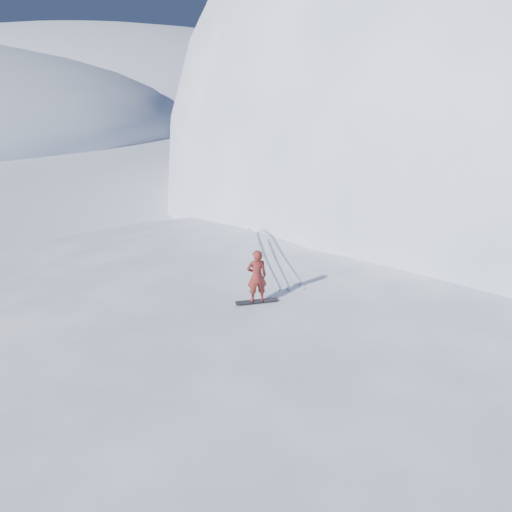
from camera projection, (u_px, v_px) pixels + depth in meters
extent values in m
plane|color=white|center=(310.00, 409.00, 13.10)|extent=(400.00, 400.00, 0.00)
ellipsoid|color=white|center=(327.00, 348.00, 15.88)|extent=(36.00, 28.00, 4.80)
ellipsoid|color=white|center=(415.00, 206.00, 31.72)|extent=(28.00, 24.00, 18.00)
ellipsoid|color=white|center=(91.00, 103.00, 113.47)|extent=(140.00, 90.00, 36.00)
ellipsoid|color=white|center=(158.00, 468.00, 11.17)|extent=(6.00, 5.40, 0.80)
ellipsoid|color=white|center=(242.00, 307.00, 18.58)|extent=(7.00, 6.30, 1.00)
ellipsoid|color=white|center=(483.00, 330.00, 16.93)|extent=(4.00, 3.60, 0.60)
cube|color=black|center=(257.00, 301.00, 14.01)|extent=(1.34, 0.49, 0.02)
imported|color=maroon|center=(257.00, 276.00, 13.67)|extent=(0.68, 0.51, 1.69)
cube|color=silver|center=(262.00, 254.00, 17.43)|extent=(0.98, 5.94, 0.04)
cube|color=silver|center=(272.00, 254.00, 17.43)|extent=(0.85, 5.96, 0.04)
cube|color=silver|center=(280.00, 254.00, 17.44)|extent=(1.20, 5.90, 0.04)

